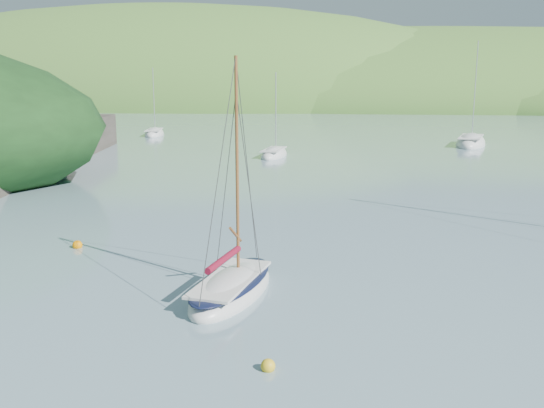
# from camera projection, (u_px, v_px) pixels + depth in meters

# --- Properties ---
(ground) EXTENTS (700.00, 700.00, 0.00)m
(ground) POSITION_uv_depth(u_px,v_px,m) (279.00, 341.00, 18.25)
(ground) COLOR gray
(ground) RESTS_ON ground
(shoreline_hills) EXTENTS (690.00, 135.00, 56.00)m
(shoreline_hills) POSITION_uv_depth(u_px,v_px,m) (326.00, 103.00, 186.51)
(shoreline_hills) COLOR #2F6325
(shoreline_hills) RESTS_ON ground
(daysailer_white) EXTENTS (3.07, 6.22, 9.15)m
(daysailer_white) POSITION_uv_depth(u_px,v_px,m) (232.00, 289.00, 22.11)
(daysailer_white) COLOR silver
(daysailer_white) RESTS_ON ground
(distant_sloop_a) EXTENTS (2.72, 6.47, 9.01)m
(distant_sloop_a) POSITION_uv_depth(u_px,v_px,m) (274.00, 155.00, 60.63)
(distant_sloop_a) COLOR silver
(distant_sloop_a) RESTS_ON ground
(distant_sloop_b) EXTENTS (5.26, 9.56, 12.93)m
(distant_sloop_b) POSITION_uv_depth(u_px,v_px,m) (471.00, 144.00, 70.42)
(distant_sloop_b) COLOR silver
(distant_sloop_b) RESTS_ON ground
(distant_sloop_c) EXTENTS (3.78, 7.26, 9.87)m
(distant_sloop_c) POSITION_uv_depth(u_px,v_px,m) (154.00, 134.00, 82.58)
(distant_sloop_c) COLOR silver
(distant_sloop_c) RESTS_ON ground
(mooring_buoys) EXTENTS (25.85, 11.57, 0.46)m
(mooring_buoys) POSITION_uv_depth(u_px,v_px,m) (283.00, 277.00, 23.64)
(mooring_buoys) COLOR gold
(mooring_buoys) RESTS_ON ground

